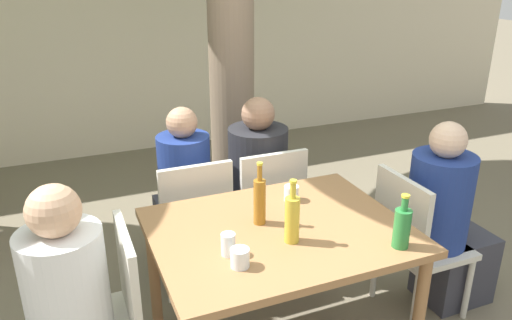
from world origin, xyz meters
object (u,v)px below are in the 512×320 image
oil_cruet_1 (291,218)px  drinking_glass_2 (240,258)px  person_seated_3 (253,186)px  person_seated_1 (446,226)px  amber_bottle_2 (260,200)px  patio_chair_2 (193,218)px  patio_chair_3 (267,204)px  green_bottle_0 (402,227)px  person_seated_2 (183,200)px  patio_chair_0 (107,312)px  drinking_glass_0 (228,244)px  drinking_glass_1 (291,193)px  patio_chair_1 (414,238)px  dining_table_front (279,243)px

oil_cruet_1 → drinking_glass_2: (-0.29, -0.10, -0.08)m
person_seated_3 → oil_cruet_1: (-0.25, -1.08, 0.34)m
person_seated_1 → amber_bottle_2: person_seated_1 is taller
patio_chair_2 → person_seated_3: bearing=-155.3°
patio_chair_3 → green_bottle_0: size_ratio=3.39×
person_seated_2 → green_bottle_0: 1.53m
patio_chair_0 → person_seated_3: person_seated_3 is taller
person_seated_2 → patio_chair_0: bearing=57.6°
green_bottle_0 → oil_cruet_1: bearing=152.3°
patio_chair_0 → amber_bottle_2: bearing=96.1°
patio_chair_0 → drinking_glass_0: size_ratio=8.61×
patio_chair_2 → drinking_glass_0: 0.90m
patio_chair_0 → person_seated_2: size_ratio=0.76×
drinking_glass_1 → patio_chair_2: bearing=133.6°
patio_chair_1 → drinking_glass_1: 0.77m
person_seated_3 → drinking_glass_1: person_seated_3 is taller
patio_chair_0 → person_seated_2: person_seated_2 is taller
drinking_glass_0 → drinking_glass_2: (0.01, -0.11, -0.01)m
drinking_glass_1 → drinking_glass_2: size_ratio=0.99×
patio_chair_3 → person_seated_1: person_seated_1 is taller
person_seated_2 → drinking_glass_1: 0.87m
person_seated_2 → person_seated_3: 0.50m
green_bottle_0 → drinking_glass_0: (-0.75, 0.24, -0.05)m
drinking_glass_2 → amber_bottle_2: bearing=54.8°
oil_cruet_1 → person_seated_1: bearing=7.1°
drinking_glass_2 → patio_chair_0: bearing=156.8°
patio_chair_1 → oil_cruet_1: oil_cruet_1 is taller
drinking_glass_1 → amber_bottle_2: bearing=-146.6°
patio_chair_1 → person_seated_2: person_seated_2 is taller
person_seated_3 → drinking_glass_2: (-0.55, -1.18, 0.26)m
patio_chair_1 → person_seated_2: bearing=49.1°
person_seated_3 → dining_table_front: bearing=75.3°
person_seated_2 → drinking_glass_1: (0.44, -0.70, 0.27)m
patio_chair_2 → patio_chair_3: size_ratio=1.00×
patio_chair_1 → drinking_glass_0: (-1.16, -0.13, 0.30)m
patio_chair_1 → patio_chair_2: same height
patio_chair_0 → person_seated_1: bearing=90.0°
patio_chair_0 → green_bottle_0: 1.39m
patio_chair_1 → person_seated_3: person_seated_3 is taller
person_seated_1 → person_seated_3: size_ratio=1.00×
dining_table_front → drinking_glass_0: 0.36m
patio_chair_3 → drinking_glass_0: bearing=56.5°
oil_cruet_1 → amber_bottle_2: amber_bottle_2 is taller
patio_chair_3 → person_seated_3: 0.23m
oil_cruet_1 → dining_table_front: bearing=88.0°
person_seated_2 → patio_chair_1: bearing=139.1°
dining_table_front → patio_chair_1: (0.85, 0.00, -0.16)m
patio_chair_2 → drinking_glass_1: bearing=133.6°
drinking_glass_0 → green_bottle_0: bearing=-17.6°
patio_chair_1 → person_seated_1: (0.23, -0.00, 0.03)m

